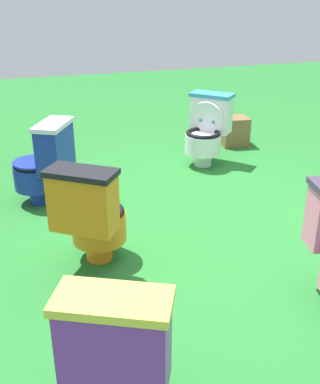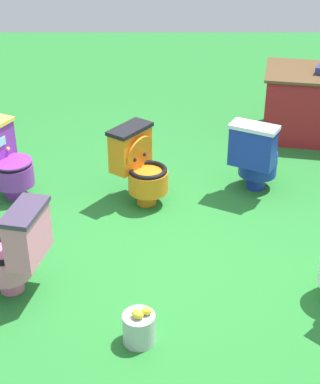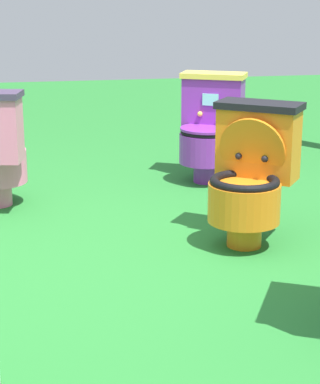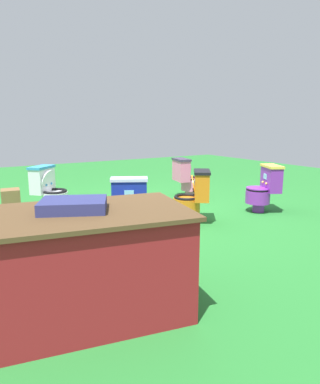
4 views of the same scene
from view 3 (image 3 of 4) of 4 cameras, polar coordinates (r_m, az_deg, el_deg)
name	(u,v)px [view 3 (image 3 of 4)]	position (r m, az deg, el deg)	size (l,w,h in m)	color
ground	(97,271)	(3.46, -4.98, -6.25)	(14.00, 14.00, 0.00)	#26752D
toilet_orange	(251,173)	(3.75, 7.18, 1.50)	(0.63, 0.62, 0.73)	orange
toilet_purple	(210,127)	(4.97, 3.94, 5.15)	(0.62, 0.58, 0.73)	purple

